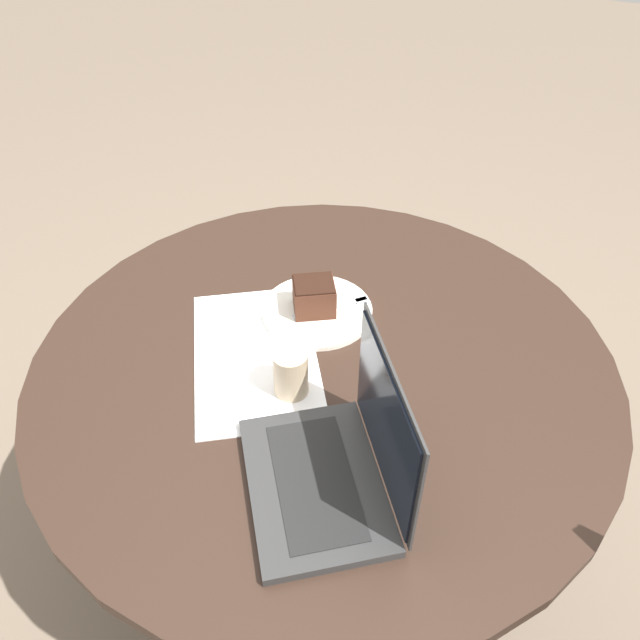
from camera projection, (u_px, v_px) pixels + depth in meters
name	position (u px, v px, depth m)	size (l,w,h in m)	color
ground_plane	(322.00, 545.00, 1.73)	(12.00, 12.00, 0.00)	#6B5B4C
dining_table	(323.00, 394.00, 1.31)	(1.16, 1.16, 0.74)	black
paper_document	(255.00, 355.00, 1.24)	(0.47, 0.41, 0.00)	white
plate	(317.00, 311.00, 1.34)	(0.24, 0.24, 0.01)	silver
cake_slice	(314.00, 296.00, 1.31)	(0.11, 0.11, 0.07)	#472619
fork	(339.00, 306.00, 1.34)	(0.13, 0.14, 0.00)	silver
coffee_glass	(291.00, 373.00, 1.14)	(0.06, 0.06, 0.10)	#C6AD89
laptop	(335.00, 466.00, 0.99)	(0.37, 0.35, 0.25)	#2D2D2D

